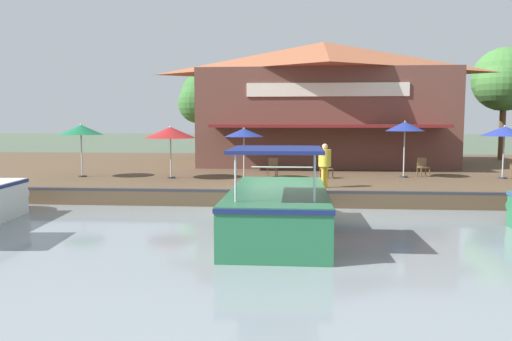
# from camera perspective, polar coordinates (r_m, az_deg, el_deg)

# --- Properties ---
(ground_plane) EXTENTS (220.00, 220.00, 0.00)m
(ground_plane) POSITION_cam_1_polar(r_m,az_deg,el_deg) (17.72, 3.03, -4.53)
(ground_plane) COLOR #4C5B47
(quay_deck) EXTENTS (22.00, 56.00, 0.60)m
(quay_deck) POSITION_cam_1_polar(r_m,az_deg,el_deg) (28.58, 3.62, -0.06)
(quay_deck) COLOR brown
(quay_deck) RESTS_ON ground
(quay_edge_fender) EXTENTS (0.20, 50.40, 0.10)m
(quay_edge_fender) POSITION_cam_1_polar(r_m,az_deg,el_deg) (17.71, 3.04, -2.40)
(quay_edge_fender) COLOR #2D2D33
(quay_edge_fender) RESTS_ON quay_deck
(waterfront_restaurant) EXTENTS (10.25, 14.65, 7.24)m
(waterfront_restaurant) POSITION_cam_1_polar(r_m,az_deg,el_deg) (30.48, 7.63, 7.76)
(waterfront_restaurant) COLOR brown
(waterfront_restaurant) RESTS_ON quay_deck
(patio_umbrella_near_quay_edge) EXTENTS (2.28, 2.28, 2.33)m
(patio_umbrella_near_quay_edge) POSITION_cam_1_polar(r_m,az_deg,el_deg) (22.46, -9.76, 4.31)
(patio_umbrella_near_quay_edge) COLOR #B7B7B7
(patio_umbrella_near_quay_edge) RESTS_ON quay_deck
(patio_umbrella_by_entrance) EXTENTS (1.96, 1.96, 2.42)m
(patio_umbrella_by_entrance) POSITION_cam_1_polar(r_m,az_deg,el_deg) (24.05, -19.38, 4.41)
(patio_umbrella_by_entrance) COLOR #B7B7B7
(patio_umbrella_by_entrance) RESTS_ON quay_deck
(patio_umbrella_back_row) EXTENTS (1.70, 1.70, 2.26)m
(patio_umbrella_back_row) POSITION_cam_1_polar(r_m,az_deg,el_deg) (21.90, -1.39, 4.33)
(patio_umbrella_back_row) COLOR #B7B7B7
(patio_umbrella_back_row) RESTS_ON quay_deck
(patio_umbrella_far_corner) EXTENTS (1.73, 1.73, 2.55)m
(patio_umbrella_far_corner) POSITION_cam_1_polar(r_m,az_deg,el_deg) (23.41, 16.65, 4.83)
(patio_umbrella_far_corner) COLOR #B7B7B7
(patio_umbrella_far_corner) RESTS_ON quay_deck
(patio_umbrella_mid_patio_left) EXTENTS (1.95, 1.95, 2.36)m
(patio_umbrella_mid_patio_left) POSITION_cam_1_polar(r_m,az_deg,el_deg) (24.58, 26.53, 4.04)
(patio_umbrella_mid_patio_left) COLOR #B7B7B7
(patio_umbrella_mid_patio_left) RESTS_ON quay_deck
(cafe_chair_far_corner_seat) EXTENTS (0.52, 0.52, 0.85)m
(cafe_chair_far_corner_seat) POSITION_cam_1_polar(r_m,az_deg,el_deg) (24.23, 18.53, 0.49)
(cafe_chair_far_corner_seat) COLOR brown
(cafe_chair_far_corner_seat) RESTS_ON quay_deck
(cafe_chair_beside_entrance) EXTENTS (0.60, 0.60, 0.85)m
(cafe_chair_beside_entrance) POSITION_cam_1_polar(r_m,az_deg,el_deg) (22.42, 7.97, 0.34)
(cafe_chair_beside_entrance) COLOR brown
(cafe_chair_beside_entrance) RESTS_ON quay_deck
(cafe_chair_under_first_umbrella) EXTENTS (0.50, 0.50, 0.85)m
(cafe_chair_under_first_umbrella) POSITION_cam_1_polar(r_m,az_deg,el_deg) (22.80, 1.90, 0.47)
(cafe_chair_under_first_umbrella) COLOR brown
(cafe_chair_under_first_umbrella) RESTS_ON quay_deck
(person_near_entrance) EXTENTS (0.48, 0.48, 1.69)m
(person_near_entrance) POSITION_cam_1_polar(r_m,az_deg,el_deg) (19.17, 7.87, 1.19)
(person_near_entrance) COLOR gold
(person_near_entrance) RESTS_ON quay_deck
(motorboat_nearest_quay) EXTENTS (6.98, 2.58, 2.41)m
(motorboat_nearest_quay) POSITION_cam_1_polar(r_m,az_deg,el_deg) (14.08, 2.66, -4.03)
(motorboat_nearest_quay) COLOR #287047
(motorboat_nearest_quay) RESTS_ON river_water
(tree_downstream_bank) EXTENTS (4.30, 4.09, 7.29)m
(tree_downstream_bank) POSITION_cam_1_polar(r_m,az_deg,el_deg) (36.19, 26.42, 9.16)
(tree_downstream_bank) COLOR brown
(tree_downstream_bank) RESTS_ON quay_deck
(tree_upstream_bank) EXTENTS (4.27, 4.06, 6.26)m
(tree_upstream_bank) POSITION_cam_1_polar(r_m,az_deg,el_deg) (36.48, -5.75, 8.08)
(tree_upstream_bank) COLOR brown
(tree_upstream_bank) RESTS_ON quay_deck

